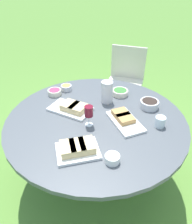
% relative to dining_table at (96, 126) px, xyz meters
% --- Properties ---
extents(ground_plane, '(40.00, 40.00, 0.00)m').
position_rel_dining_table_xyz_m(ground_plane, '(0.00, 0.00, -0.62)').
color(ground_plane, '#5B8C38').
extents(dining_table, '(1.45, 1.45, 0.70)m').
position_rel_dining_table_xyz_m(dining_table, '(0.00, 0.00, 0.00)').
color(dining_table, '#4C4C51').
rests_on(dining_table, ground_plane).
extents(chair_near_right, '(0.51, 0.52, 0.89)m').
position_rel_dining_table_xyz_m(chair_near_right, '(-1.17, -0.27, -0.10)').
color(chair_near_right, beige).
rests_on(chair_near_right, ground_plane).
extents(water_pitcher, '(0.11, 0.10, 0.20)m').
position_rel_dining_table_xyz_m(water_pitcher, '(-0.27, -0.05, 0.18)').
color(water_pitcher, silver).
rests_on(water_pitcher, dining_table).
extents(wine_glass, '(0.07, 0.07, 0.17)m').
position_rel_dining_table_xyz_m(wine_glass, '(0.10, 0.00, 0.20)').
color(wine_glass, silver).
rests_on(wine_glass, dining_table).
extents(platter_bread_main, '(0.23, 0.37, 0.07)m').
position_rel_dining_table_xyz_m(platter_bread_main, '(0.01, -0.23, 0.10)').
color(platter_bread_main, white).
rests_on(platter_bread_main, dining_table).
extents(platter_charcuterie, '(0.35, 0.35, 0.07)m').
position_rel_dining_table_xyz_m(platter_charcuterie, '(0.39, 0.10, 0.11)').
color(platter_charcuterie, white).
rests_on(platter_charcuterie, dining_table).
extents(platter_sandwich_side, '(0.35, 0.38, 0.06)m').
position_rel_dining_table_xyz_m(platter_sandwich_side, '(-0.08, 0.21, 0.10)').
color(platter_sandwich_side, white).
rests_on(platter_sandwich_side, dining_table).
extents(bowl_fries, '(0.10, 0.10, 0.05)m').
position_rel_dining_table_xyz_m(bowl_fries, '(-0.25, -0.49, 0.11)').
color(bowl_fries, silver).
rests_on(bowl_fries, dining_table).
extents(bowl_salad, '(0.15, 0.15, 0.05)m').
position_rel_dining_table_xyz_m(bowl_salad, '(-0.44, 0.00, 0.11)').
color(bowl_salad, beige).
rests_on(bowl_salad, dining_table).
extents(bowl_olives, '(0.16, 0.16, 0.07)m').
position_rel_dining_table_xyz_m(bowl_olives, '(-0.37, 0.31, 0.11)').
color(bowl_olives, silver).
rests_on(bowl_olives, dining_table).
extents(bowl_dip_red, '(0.13, 0.13, 0.05)m').
position_rel_dining_table_xyz_m(bowl_dip_red, '(-0.12, -0.53, 0.10)').
color(bowl_dip_red, beige).
rests_on(bowl_dip_red, dining_table).
extents(bowl_dip_cream, '(0.10, 0.10, 0.05)m').
position_rel_dining_table_xyz_m(bowl_dip_cream, '(0.35, 0.33, 0.11)').
color(bowl_dip_cream, white).
rests_on(bowl_dip_cream, dining_table).
extents(cup_water_near, '(0.08, 0.08, 0.08)m').
position_rel_dining_table_xyz_m(cup_water_near, '(-0.16, 0.47, 0.12)').
color(cup_water_near, silver).
rests_on(cup_water_near, dining_table).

